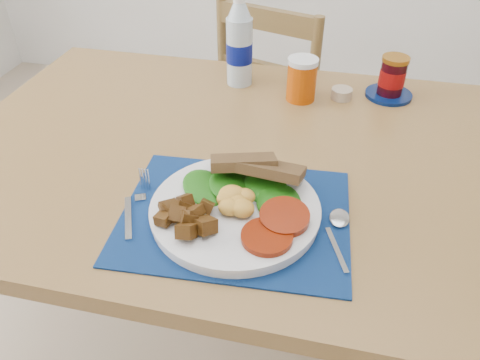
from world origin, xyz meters
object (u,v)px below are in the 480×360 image
Objects in this scene: water_bottle at (239,46)px; juice_glass at (302,80)px; chair_far at (278,93)px; breakfast_plate at (231,207)px; jam_on_saucer at (392,79)px.

water_bottle reaches higher than juice_glass.
chair_far is 0.93m from breakfast_plate.
juice_glass is (0.07, 0.49, 0.03)m from breakfast_plate.
juice_glass is at bearing -163.49° from jam_on_saucer.
juice_glass is at bearing 123.49° from chair_far.
water_bottle is at bearing 162.17° from juice_glass.
water_bottle is (-0.06, -0.36, 0.31)m from chair_far.
breakfast_plate is at bearing 111.16° from chair_far.
jam_on_saucer is (0.34, -0.35, 0.25)m from chair_far.
jam_on_saucer is (0.23, 0.07, -0.00)m from juice_glass.
chair_far is at bearing 134.15° from jam_on_saucer.
water_bottle reaches higher than breakfast_plate.
chair_far is 0.50m from juice_glass.
juice_glass is (0.11, -0.42, 0.26)m from chair_far.
chair_far reaches higher than juice_glass.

